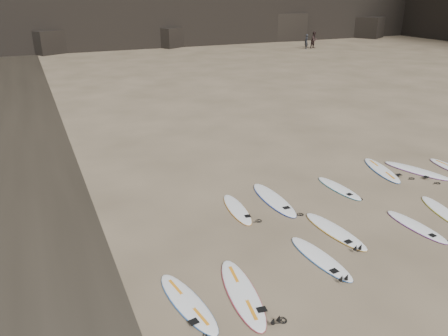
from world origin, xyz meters
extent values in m
plane|color=#897559|center=(0.00, 0.00, 0.00)|extent=(240.00, 240.00, 0.00)
cube|color=black|center=(8.00, 45.00, 1.16)|extent=(4.23, 4.46, 2.33)
cube|color=black|center=(25.00, 46.00, 1.80)|extent=(5.95, 5.19, 3.59)
cube|color=black|center=(38.00, 44.00, 1.44)|extent=(5.31, 5.56, 2.88)
cube|color=black|center=(-6.00, 45.00, 1.25)|extent=(4.49, 4.76, 2.49)
ellipsoid|color=white|center=(-4.51, -1.00, 0.05)|extent=(1.05, 2.79, 0.10)
ellipsoid|color=white|center=(-1.97, -0.57, 0.04)|extent=(0.76, 2.42, 0.09)
ellipsoid|color=white|center=(-0.74, 0.42, 0.05)|extent=(0.83, 2.55, 0.09)
ellipsoid|color=white|center=(1.67, -0.36, 0.04)|extent=(0.63, 2.25, 0.08)
ellipsoid|color=white|center=(3.20, 0.00, 0.04)|extent=(1.13, 2.30, 0.08)
ellipsoid|color=white|center=(-2.78, 2.86, 0.04)|extent=(0.77, 2.28, 0.08)
ellipsoid|color=white|center=(-1.35, 2.96, 0.05)|extent=(0.75, 2.79, 0.10)
ellipsoid|color=white|center=(1.26, 2.80, 0.04)|extent=(0.65, 2.24, 0.08)
ellipsoid|color=white|center=(3.86, 3.48, 0.05)|extent=(1.27, 2.68, 0.09)
ellipsoid|color=white|center=(5.08, 2.87, 0.05)|extent=(1.48, 2.69, 0.09)
ellipsoid|color=white|center=(-5.80, -0.80, 0.04)|extent=(0.97, 2.55, 0.09)
imported|color=black|center=(22.44, 36.31, 0.85)|extent=(0.51, 0.68, 1.70)
imported|color=black|center=(23.69, 36.51, 0.96)|extent=(1.07, 0.91, 1.93)
camera|label=1|loc=(-8.33, -8.48, 6.68)|focal=35.00mm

